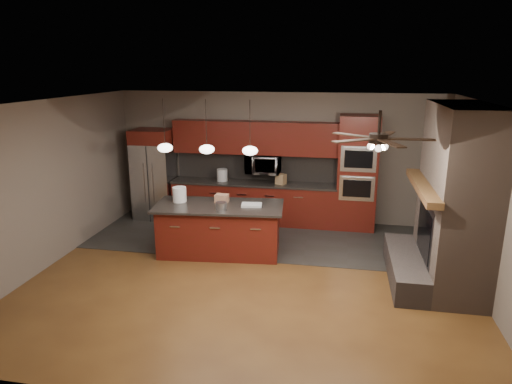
% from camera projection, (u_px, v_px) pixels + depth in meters
% --- Properties ---
extents(ground, '(7.00, 7.00, 0.00)m').
position_uv_depth(ground, '(251.00, 277.00, 7.46)').
color(ground, brown).
rests_on(ground, ground).
extents(ceiling, '(7.00, 6.00, 0.02)m').
position_uv_depth(ceiling, '(250.00, 103.00, 6.71)').
color(ceiling, white).
rests_on(ceiling, back_wall).
extents(back_wall, '(7.00, 0.02, 2.80)m').
position_uv_depth(back_wall, '(278.00, 158.00, 9.92)').
color(back_wall, '#6A6055').
rests_on(back_wall, ground).
extents(right_wall, '(0.02, 6.00, 2.80)m').
position_uv_depth(right_wall, '(493.00, 207.00, 6.46)').
color(right_wall, '#6A6055').
rests_on(right_wall, ground).
extents(left_wall, '(0.02, 6.00, 2.80)m').
position_uv_depth(left_wall, '(48.00, 184.00, 7.70)').
color(left_wall, '#6A6055').
rests_on(left_wall, ground).
extents(slate_tile_patch, '(7.00, 2.40, 0.01)m').
position_uv_depth(slate_tile_patch, '(268.00, 237.00, 9.16)').
color(slate_tile_patch, '#2C2A27').
rests_on(slate_tile_patch, ground).
extents(fireplace_column, '(1.30, 2.10, 2.80)m').
position_uv_depth(fireplace_column, '(451.00, 204.00, 6.95)').
color(fireplace_column, '#6D594E').
rests_on(fireplace_column, ground).
extents(back_cabinetry, '(3.59, 0.64, 2.20)m').
position_uv_depth(back_cabinetry, '(254.00, 182.00, 9.90)').
color(back_cabinetry, '#5A1310').
rests_on(back_cabinetry, ground).
extents(oven_tower, '(0.80, 0.63, 2.38)m').
position_uv_depth(oven_tower, '(357.00, 173.00, 9.39)').
color(oven_tower, '#5A1310').
rests_on(oven_tower, ground).
extents(microwave, '(0.73, 0.41, 0.50)m').
position_uv_depth(microwave, '(263.00, 164.00, 9.76)').
color(microwave, silver).
rests_on(microwave, back_cabinetry).
extents(refrigerator, '(0.85, 0.75, 2.00)m').
position_uv_depth(refrigerator, '(155.00, 174.00, 10.15)').
color(refrigerator, silver).
rests_on(refrigerator, ground).
extents(kitchen_island, '(2.38, 1.26, 0.92)m').
position_uv_depth(kitchen_island, '(219.00, 229.00, 8.30)').
color(kitchen_island, '#5A1310').
rests_on(kitchen_island, ground).
extents(white_bucket, '(0.27, 0.27, 0.27)m').
position_uv_depth(white_bucket, '(179.00, 194.00, 8.35)').
color(white_bucket, white).
rests_on(white_bucket, kitchen_island).
extents(paint_can, '(0.26, 0.26, 0.13)m').
position_uv_depth(paint_can, '(221.00, 206.00, 7.90)').
color(paint_can, '#A9A9AE').
rests_on(paint_can, kitchen_island).
extents(paint_tray, '(0.39, 0.29, 0.04)m').
position_uv_depth(paint_tray, '(252.00, 205.00, 8.12)').
color(paint_tray, silver).
rests_on(paint_tray, kitchen_island).
extents(cardboard_box, '(0.24, 0.18, 0.15)m').
position_uv_depth(cardboard_box, '(222.00, 198.00, 8.33)').
color(cardboard_box, '#AB7758').
rests_on(cardboard_box, kitchen_island).
extents(counter_bucket, '(0.26, 0.26, 0.26)m').
position_uv_depth(counter_bucket, '(222.00, 175.00, 9.95)').
color(counter_bucket, silver).
rests_on(counter_bucket, back_cabinetry).
extents(counter_box, '(0.24, 0.22, 0.22)m').
position_uv_depth(counter_box, '(281.00, 179.00, 9.67)').
color(counter_box, '#9A774F').
rests_on(counter_box, back_cabinetry).
extents(pendant_left, '(0.26, 0.26, 0.92)m').
position_uv_depth(pendant_left, '(165.00, 148.00, 7.89)').
color(pendant_left, black).
rests_on(pendant_left, ceiling).
extents(pendant_center, '(0.26, 0.26, 0.92)m').
position_uv_depth(pendant_center, '(207.00, 149.00, 7.75)').
color(pendant_center, black).
rests_on(pendant_center, ceiling).
extents(pendant_right, '(0.26, 0.26, 0.92)m').
position_uv_depth(pendant_right, '(250.00, 150.00, 7.62)').
color(pendant_right, black).
rests_on(pendant_right, ceiling).
extents(ceiling_fan, '(1.27, 1.33, 0.41)m').
position_uv_depth(ceiling_fan, '(379.00, 138.00, 5.72)').
color(ceiling_fan, black).
rests_on(ceiling_fan, ceiling).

